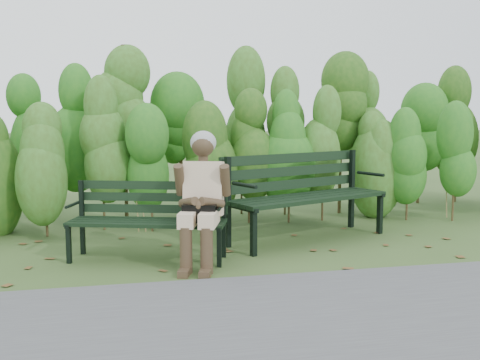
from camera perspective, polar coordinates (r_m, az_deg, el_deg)
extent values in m
plane|color=#354F22|center=(6.15, 0.70, -7.33)|extent=(80.00, 80.00, 0.00)
cube|color=#474749|center=(4.14, 7.83, -14.48)|extent=(60.00, 2.50, 0.01)
cylinder|color=#47381E|center=(7.24, -18.49, -2.31)|extent=(0.03, 0.03, 0.80)
ellipsoid|color=#266D20|center=(7.17, -18.68, 2.75)|extent=(0.64, 0.64, 1.44)
cylinder|color=#47381E|center=(7.20, -13.64, -2.20)|extent=(0.03, 0.03, 0.80)
ellipsoid|color=#266D20|center=(7.13, -13.79, 2.89)|extent=(0.64, 0.64, 1.44)
cylinder|color=#47381E|center=(7.21, -8.78, -2.07)|extent=(0.03, 0.03, 0.80)
ellipsoid|color=#266D20|center=(7.14, -8.87, 3.01)|extent=(0.64, 0.64, 1.44)
cylinder|color=#47381E|center=(7.27, -3.96, -1.93)|extent=(0.03, 0.03, 0.80)
ellipsoid|color=#266D20|center=(7.20, -4.00, 3.10)|extent=(0.64, 0.64, 1.44)
cylinder|color=#47381E|center=(7.39, 0.74, -1.78)|extent=(0.03, 0.03, 0.80)
ellipsoid|color=#266D20|center=(7.32, 0.75, 3.18)|extent=(0.64, 0.64, 1.44)
cylinder|color=#47381E|center=(7.55, 5.27, -1.63)|extent=(0.03, 0.03, 0.80)
ellipsoid|color=#266D20|center=(7.48, 5.32, 3.23)|extent=(0.64, 0.64, 1.44)
cylinder|color=#47381E|center=(7.75, 9.59, -1.47)|extent=(0.03, 0.03, 0.80)
ellipsoid|color=#266D20|center=(7.69, 9.68, 3.25)|extent=(0.64, 0.64, 1.44)
cylinder|color=#47381E|center=(8.00, 13.66, -1.31)|extent=(0.03, 0.03, 0.80)
ellipsoid|color=#266D20|center=(7.94, 13.78, 3.26)|extent=(0.64, 0.64, 1.44)
cylinder|color=#47381E|center=(8.29, 17.46, -1.16)|extent=(0.03, 0.03, 0.80)
ellipsoid|color=#266D20|center=(8.23, 17.62, 3.26)|extent=(0.64, 0.64, 1.44)
cylinder|color=#47381E|center=(8.61, 21.00, -1.02)|extent=(0.03, 0.03, 0.80)
ellipsoid|color=#266D20|center=(8.55, 21.18, 3.24)|extent=(0.64, 0.64, 1.44)
cylinder|color=#47381E|center=(8.28, -21.57, -0.29)|extent=(0.04, 0.04, 1.10)
ellipsoid|color=#245418|center=(8.22, -21.84, 5.81)|extent=(0.70, 0.70, 1.98)
cylinder|color=#47381E|center=(8.19, -16.26, -0.15)|extent=(0.04, 0.04, 1.10)
ellipsoid|color=#245418|center=(8.13, -16.46, 6.01)|extent=(0.70, 0.70, 1.98)
cylinder|color=#47381E|center=(8.17, -10.88, -0.02)|extent=(0.04, 0.04, 1.10)
ellipsoid|color=#245418|center=(8.12, -11.02, 6.16)|extent=(0.70, 0.70, 1.98)
cylinder|color=#47381E|center=(8.23, -5.53, 0.12)|extent=(0.04, 0.04, 1.10)
ellipsoid|color=#245418|center=(8.17, -5.60, 6.26)|extent=(0.70, 0.70, 1.98)
cylinder|color=#47381E|center=(8.35, -0.29, 0.25)|extent=(0.04, 0.04, 1.10)
ellipsoid|color=#245418|center=(8.30, -0.29, 6.30)|extent=(0.70, 0.70, 1.98)
cylinder|color=#47381E|center=(8.54, 4.75, 0.37)|extent=(0.04, 0.04, 1.10)
ellipsoid|color=#245418|center=(8.49, 4.81, 6.29)|extent=(0.70, 0.70, 1.98)
cylinder|color=#47381E|center=(8.80, 9.54, 0.49)|extent=(0.04, 0.04, 1.10)
ellipsoid|color=#245418|center=(8.75, 9.65, 6.23)|extent=(0.70, 0.70, 1.98)
cylinder|color=#47381E|center=(9.11, 14.03, 0.60)|extent=(0.04, 0.04, 1.10)
ellipsoid|color=#245418|center=(9.06, 14.19, 6.13)|extent=(0.70, 0.70, 1.98)
cylinder|color=#47381E|center=(9.48, 18.19, 0.69)|extent=(0.04, 0.04, 1.10)
ellipsoid|color=#245418|center=(9.43, 18.39, 6.01)|extent=(0.70, 0.70, 1.98)
cylinder|color=#47381E|center=(9.89, 22.03, 0.77)|extent=(0.04, 0.04, 1.10)
ellipsoid|color=#245418|center=(9.84, 22.26, 5.87)|extent=(0.70, 0.70, 1.98)
cube|color=brown|center=(5.70, -7.74, -8.53)|extent=(0.09, 0.11, 0.01)
cube|color=brown|center=(6.79, 15.50, -6.20)|extent=(0.11, 0.10, 0.01)
cube|color=brown|center=(6.12, -15.21, -7.63)|extent=(0.10, 0.11, 0.01)
cube|color=brown|center=(6.33, -21.46, -7.39)|extent=(0.11, 0.11, 0.01)
cube|color=brown|center=(6.44, -4.11, -6.67)|extent=(0.10, 0.08, 0.01)
cube|color=brown|center=(6.08, -16.42, -7.75)|extent=(0.11, 0.11, 0.01)
cube|color=brown|center=(5.14, -3.78, -10.17)|extent=(0.11, 0.10, 0.01)
cube|color=brown|center=(4.92, -16.20, -11.22)|extent=(0.11, 0.10, 0.01)
cube|color=brown|center=(6.96, 16.60, -5.93)|extent=(0.11, 0.09, 0.01)
cube|color=brown|center=(6.30, 11.51, -7.12)|extent=(0.11, 0.11, 0.01)
cube|color=brown|center=(5.53, 9.14, -9.01)|extent=(0.10, 0.11, 0.01)
cube|color=brown|center=(6.91, 0.36, -5.74)|extent=(0.11, 0.11, 0.01)
cube|color=brown|center=(6.90, 12.69, -5.92)|extent=(0.09, 0.11, 0.01)
cube|color=brown|center=(5.51, 3.30, -8.99)|extent=(0.09, 0.10, 0.01)
cube|color=brown|center=(7.05, -22.29, -5.99)|extent=(0.08, 0.10, 0.01)
cube|color=brown|center=(6.67, 13.36, -6.38)|extent=(0.11, 0.11, 0.01)
cube|color=brown|center=(6.80, 0.12, -5.94)|extent=(0.09, 0.07, 0.01)
cube|color=brown|center=(5.61, -18.55, -9.07)|extent=(0.09, 0.11, 0.01)
cube|color=brown|center=(5.84, -19.76, -8.48)|extent=(0.11, 0.10, 0.01)
cube|color=brown|center=(6.74, -11.71, -6.19)|extent=(0.11, 0.09, 0.01)
cube|color=brown|center=(5.88, 18.81, -8.33)|extent=(0.11, 0.11, 0.01)
cube|color=brown|center=(6.17, 10.71, -7.39)|extent=(0.11, 0.11, 0.01)
cube|color=brown|center=(6.48, -4.75, -6.59)|extent=(0.10, 0.11, 0.01)
cube|color=brown|center=(5.81, -14.43, -8.38)|extent=(0.11, 0.11, 0.01)
cube|color=brown|center=(7.22, 12.79, -5.36)|extent=(0.10, 0.08, 0.01)
cube|color=brown|center=(5.24, -1.48, -9.82)|extent=(0.09, 0.11, 0.01)
cube|color=brown|center=(7.05, 0.63, -5.49)|extent=(0.09, 0.08, 0.01)
cube|color=brown|center=(6.98, 5.15, -5.63)|extent=(0.10, 0.09, 0.01)
cube|color=brown|center=(7.05, 15.79, -5.73)|extent=(0.10, 0.11, 0.01)
cube|color=black|center=(5.64, -9.84, -4.58)|extent=(1.55, 0.57, 0.04)
cube|color=black|center=(5.75, -9.55, -4.37)|extent=(1.55, 0.57, 0.04)
cube|color=black|center=(5.85, -9.28, -4.16)|extent=(1.55, 0.57, 0.04)
cube|color=black|center=(5.96, -9.01, -3.96)|extent=(1.55, 0.57, 0.04)
cube|color=black|center=(6.02, -8.84, -2.91)|extent=(1.53, 0.53, 0.09)
cube|color=black|center=(6.01, -8.83, -1.72)|extent=(1.53, 0.53, 0.09)
cube|color=black|center=(6.01, -8.82, -0.54)|extent=(1.53, 0.53, 0.09)
cube|color=black|center=(5.92, -17.01, -6.23)|extent=(0.06, 0.06, 0.40)
cube|color=black|center=(6.22, -15.75, -3.68)|extent=(0.06, 0.06, 0.80)
cube|color=black|center=(6.04, -16.44, -4.18)|extent=(0.18, 0.44, 0.04)
cylinder|color=black|center=(5.97, -16.65, -2.43)|extent=(0.13, 0.33, 0.03)
cube|color=black|center=(5.53, -2.13, -6.83)|extent=(0.06, 0.06, 0.40)
cube|color=black|center=(5.86, -1.67, -4.07)|extent=(0.06, 0.06, 0.80)
cube|color=black|center=(5.66, -1.91, -4.63)|extent=(0.18, 0.44, 0.04)
cylinder|color=black|center=(5.58, -1.98, -2.76)|extent=(0.13, 0.33, 0.03)
cube|color=black|center=(6.51, 8.30, -2.01)|extent=(1.94, 0.90, 0.05)
cube|color=black|center=(6.62, 7.46, -1.86)|extent=(1.94, 0.90, 0.05)
cube|color=black|center=(6.72, 6.64, -1.72)|extent=(1.94, 0.90, 0.05)
cube|color=black|center=(6.83, 5.85, -1.57)|extent=(1.94, 0.90, 0.05)
cube|color=black|center=(6.89, 5.29, -0.44)|extent=(1.92, 0.84, 0.12)
cube|color=black|center=(6.88, 5.22, 0.89)|extent=(1.92, 0.84, 0.12)
cube|color=black|center=(6.88, 5.14, 2.22)|extent=(1.92, 0.84, 0.12)
cube|color=black|center=(5.93, 1.39, -5.33)|extent=(0.07, 0.07, 0.51)
cube|color=black|center=(6.28, -1.25, -2.27)|extent=(0.07, 0.07, 1.03)
cube|color=black|center=(6.07, 0.12, -2.80)|extent=(0.27, 0.55, 0.05)
cylinder|color=black|center=(5.99, 0.44, -0.51)|extent=(0.20, 0.41, 0.04)
cube|color=black|center=(7.24, 14.02, -3.31)|extent=(0.07, 0.07, 0.51)
cube|color=black|center=(7.53, 11.28, -0.89)|extent=(0.07, 0.07, 1.03)
cube|color=black|center=(7.36, 12.74, -1.28)|extent=(0.27, 0.55, 0.05)
cylinder|color=black|center=(7.29, 13.12, 0.62)|extent=(0.20, 0.41, 0.04)
cube|color=beige|center=(5.46, -5.18, -3.84)|extent=(0.28, 0.48, 0.14)
cube|color=beige|center=(5.43, -3.14, -3.89)|extent=(0.28, 0.48, 0.14)
cylinder|color=#443321|center=(5.34, -5.51, -7.11)|extent=(0.15, 0.15, 0.44)
cylinder|color=#443321|center=(5.31, -3.41, -7.18)|extent=(0.15, 0.15, 0.44)
cube|color=#443321|center=(5.31, -5.66, -9.31)|extent=(0.16, 0.24, 0.07)
cube|color=#443321|center=(5.28, -3.54, -9.39)|extent=(0.16, 0.24, 0.07)
cube|color=beige|center=(5.69, -3.70, -0.84)|extent=(0.46, 0.38, 0.56)
cylinder|color=#443321|center=(5.64, -3.76, 2.09)|extent=(0.10, 0.10, 0.11)
sphere|color=#443321|center=(5.62, -3.79, 3.52)|extent=(0.23, 0.23, 0.23)
ellipsoid|color=gray|center=(5.64, -3.75, 3.81)|extent=(0.26, 0.25, 0.24)
cylinder|color=#443321|center=(5.64, -6.15, 0.00)|extent=(0.16, 0.25, 0.34)
cylinder|color=#443321|center=(5.56, -1.52, -0.05)|extent=(0.16, 0.25, 0.34)
cylinder|color=#443321|center=(5.50, -5.24, -2.27)|extent=(0.18, 0.31, 0.14)
cylinder|color=#443321|center=(5.47, -2.88, -2.31)|extent=(0.29, 0.24, 0.14)
sphere|color=#443321|center=(5.42, -4.18, -2.62)|extent=(0.12, 0.12, 0.12)
cube|color=black|center=(5.45, -4.15, -3.40)|extent=(0.35, 0.22, 0.17)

